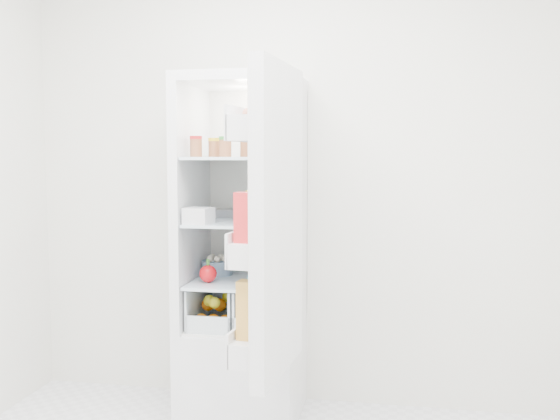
% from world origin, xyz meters
% --- Properties ---
extents(room_walls, '(3.02, 3.02, 2.61)m').
position_xyz_m(room_walls, '(0.00, 0.00, 1.59)').
color(room_walls, silver).
rests_on(room_walls, ground).
extents(refrigerator, '(0.60, 0.60, 1.80)m').
position_xyz_m(refrigerator, '(-0.20, 1.25, 0.67)').
color(refrigerator, silver).
rests_on(refrigerator, ground).
extents(shelf_low, '(0.49, 0.53, 0.01)m').
position_xyz_m(shelf_low, '(-0.20, 1.19, 0.74)').
color(shelf_low, silver).
rests_on(shelf_low, refrigerator).
extents(shelf_mid, '(0.49, 0.53, 0.02)m').
position_xyz_m(shelf_mid, '(-0.20, 1.19, 1.05)').
color(shelf_mid, silver).
rests_on(shelf_mid, refrigerator).
extents(shelf_top, '(0.49, 0.53, 0.02)m').
position_xyz_m(shelf_top, '(-0.20, 1.19, 1.38)').
color(shelf_top, silver).
rests_on(shelf_top, refrigerator).
extents(crisper_left, '(0.23, 0.46, 0.22)m').
position_xyz_m(crisper_left, '(-0.32, 1.19, 0.61)').
color(crisper_left, silver).
rests_on(crisper_left, refrigerator).
extents(crisper_right, '(0.23, 0.46, 0.22)m').
position_xyz_m(crisper_right, '(-0.08, 1.19, 0.61)').
color(crisper_right, silver).
rests_on(crisper_right, refrigerator).
extents(condiment_jars, '(0.46, 0.16, 0.08)m').
position_xyz_m(condiment_jars, '(-0.20, 1.07, 1.43)').
color(condiment_jars, '#B21919').
rests_on(condiment_jars, shelf_top).
extents(squeeze_bottle, '(0.05, 0.05, 0.16)m').
position_xyz_m(squeeze_bottle, '(0.01, 1.24, 1.47)').
color(squeeze_bottle, white).
rests_on(squeeze_bottle, shelf_top).
extents(tub_white, '(0.14, 0.14, 0.08)m').
position_xyz_m(tub_white, '(-0.37, 0.99, 1.10)').
color(tub_white, silver).
rests_on(tub_white, shelf_mid).
extents(tin_red, '(0.09, 0.09, 0.06)m').
position_xyz_m(tin_red, '(-0.01, 0.96, 1.09)').
color(tin_red, red).
rests_on(tin_red, shelf_mid).
extents(foil_tray, '(0.17, 0.14, 0.04)m').
position_xyz_m(foil_tray, '(-0.32, 1.36, 1.08)').
color(foil_tray, silver).
rests_on(foil_tray, shelf_mid).
extents(tub_green, '(0.09, 0.13, 0.07)m').
position_xyz_m(tub_green, '(-0.03, 1.21, 1.09)').
color(tub_green, '#449556').
rests_on(tub_green, shelf_mid).
extents(red_cabbage, '(0.16, 0.16, 0.16)m').
position_xyz_m(red_cabbage, '(-0.05, 1.12, 0.83)').
color(red_cabbage, '#581E51').
rests_on(red_cabbage, shelf_low).
extents(bell_pepper, '(0.09, 0.09, 0.09)m').
position_xyz_m(bell_pepper, '(-0.35, 1.07, 0.79)').
color(bell_pepper, red).
rests_on(bell_pepper, shelf_low).
extents(mushroom_bowl, '(0.21, 0.21, 0.08)m').
position_xyz_m(mushroom_bowl, '(-0.36, 1.28, 0.79)').
color(mushroom_bowl, '#809FBF').
rests_on(mushroom_bowl, shelf_low).
extents(salad_bag, '(0.10, 0.10, 0.10)m').
position_xyz_m(salad_bag, '(-0.03, 0.97, 0.80)').
color(salad_bag, beige).
rests_on(salad_bag, shelf_low).
extents(citrus_pile, '(0.20, 0.24, 0.16)m').
position_xyz_m(citrus_pile, '(-0.33, 1.12, 0.59)').
color(citrus_pile, orange).
rests_on(citrus_pile, refrigerator).
extents(veg_pile, '(0.16, 0.30, 0.10)m').
position_xyz_m(veg_pile, '(-0.07, 1.18, 0.56)').
color(veg_pile, '#1C4F1A').
rests_on(veg_pile, refrigerator).
extents(fridge_door, '(0.22, 0.60, 1.30)m').
position_xyz_m(fridge_door, '(0.07, 0.61, 1.09)').
color(fridge_door, silver).
rests_on(fridge_door, refrigerator).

